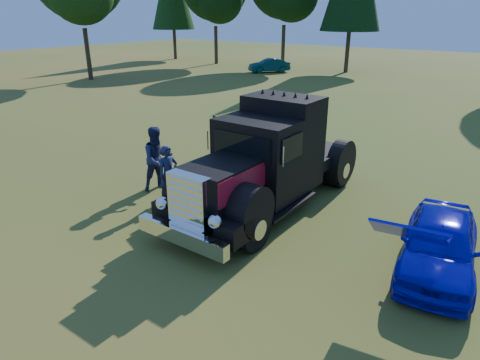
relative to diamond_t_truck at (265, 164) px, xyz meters
name	(u,v)px	position (x,y,z in m)	size (l,w,h in m)	color
ground	(262,244)	(1.10, -1.77, -1.28)	(120.00, 120.00, 0.00)	#2F5519
diamond_t_truck	(265,164)	(0.00, 0.00, 0.00)	(3.32, 7.16, 3.00)	black
hotrod_coupe	(439,244)	(4.67, -0.50, -0.65)	(2.02, 4.16, 1.89)	#061396
spectator_near	(169,174)	(-2.42, -1.29, -0.44)	(0.61, 0.40, 1.68)	#1B2741
spectator_far	(158,159)	(-3.36, -0.79, -0.29)	(0.96, 0.75, 1.97)	#1F3048
distant_teal_car	(269,65)	(-15.54, 24.59, -0.67)	(1.28, 3.68, 1.21)	#0A2B3C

